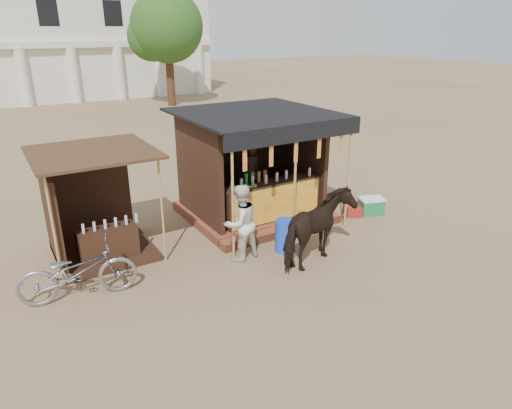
% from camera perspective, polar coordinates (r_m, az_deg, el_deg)
% --- Properties ---
extents(ground, '(120.00, 120.00, 0.00)m').
position_cam_1_polar(ground, '(9.28, 5.20, -9.44)').
color(ground, '#846B4C').
rests_on(ground, ground).
extents(main_stall, '(3.60, 3.61, 2.78)m').
position_cam_1_polar(main_stall, '(11.92, -0.27, 3.20)').
color(main_stall, brown).
rests_on(main_stall, ground).
extents(secondary_stall, '(2.40, 2.40, 2.38)m').
position_cam_1_polar(secondary_stall, '(10.48, -19.85, -1.75)').
color(secondary_stall, '#351E13').
rests_on(secondary_stall, ground).
extents(cow, '(2.04, 1.43, 1.58)m').
position_cam_1_polar(cow, '(9.61, 7.79, -3.12)').
color(cow, black).
rests_on(cow, ground).
extents(motorbike, '(2.20, 1.07, 1.11)m').
position_cam_1_polar(motorbike, '(9.04, -21.42, -7.80)').
color(motorbike, gray).
rests_on(motorbike, ground).
extents(bystander, '(0.93, 0.78, 1.69)m').
position_cam_1_polar(bystander, '(9.70, -1.97, -2.30)').
color(bystander, silver).
rests_on(bystander, ground).
extents(blue_barrel, '(0.52, 0.52, 0.73)m').
position_cam_1_polar(blue_barrel, '(10.26, 3.66, -3.91)').
color(blue_barrel, blue).
rests_on(blue_barrel, ground).
extents(red_crate, '(0.55, 0.57, 0.27)m').
position_cam_1_polar(red_crate, '(12.52, 11.98, -0.72)').
color(red_crate, maroon).
rests_on(red_crate, ground).
extents(cooler, '(0.75, 0.62, 0.46)m').
position_cam_1_polar(cooler, '(12.68, 14.18, -0.16)').
color(cooler, '#1A763F').
rests_on(cooler, ground).
extents(background_building, '(26.00, 7.45, 8.18)m').
position_cam_1_polar(background_building, '(36.42, -28.22, 17.74)').
color(background_building, silver).
rests_on(background_building, ground).
extents(tree, '(4.50, 4.40, 7.00)m').
position_cam_1_polar(tree, '(30.42, -11.51, 20.70)').
color(tree, '#382314').
rests_on(tree, ground).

